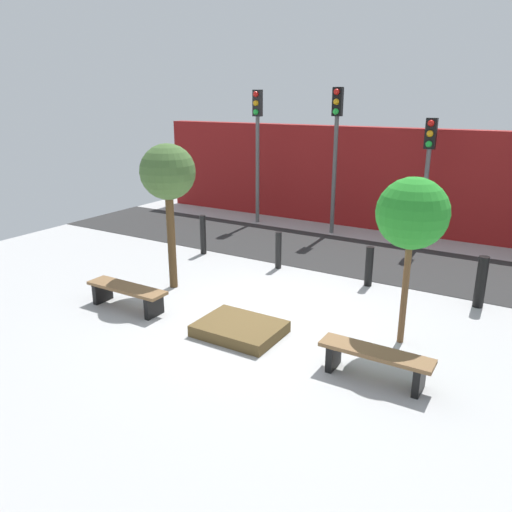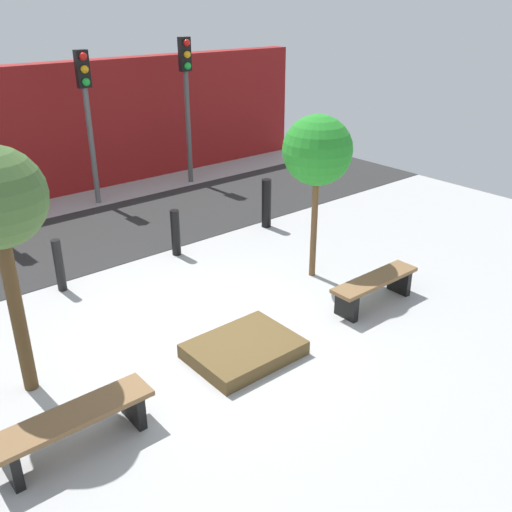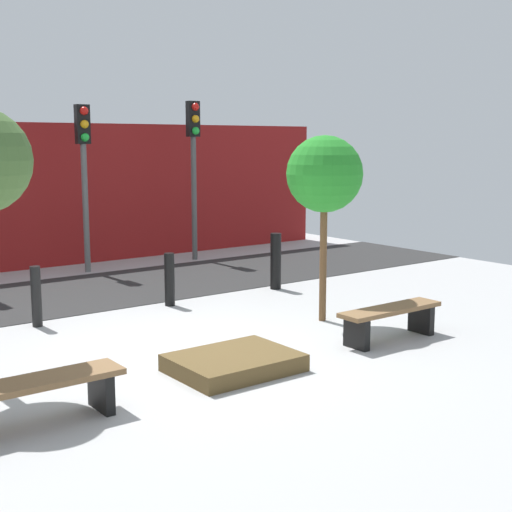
{
  "view_description": "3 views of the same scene",
  "coord_description": "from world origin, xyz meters",
  "px_view_note": "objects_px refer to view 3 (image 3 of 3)",
  "views": [
    {
      "loc": [
        4.27,
        -7.24,
        3.91
      ],
      "look_at": [
        -0.09,
        -0.03,
        1.21
      ],
      "focal_mm": 35.0,
      "sensor_mm": 36.0,
      "label": 1
    },
    {
      "loc": [
        -3.99,
        -5.76,
        4.41
      ],
      "look_at": [
        0.45,
        -0.44,
        1.25
      ],
      "focal_mm": 40.0,
      "sensor_mm": 36.0,
      "label": 2
    },
    {
      "loc": [
        -4.63,
        -7.31,
        2.67
      ],
      "look_at": [
        0.34,
        -0.7,
        1.33
      ],
      "focal_mm": 50.0,
      "sensor_mm": 36.0,
      "label": 3
    }
  ],
  "objects_px": {
    "bench_right": "(390,317)",
    "planter_bed": "(234,363)",
    "bollard_left": "(36,296)",
    "traffic_light_mid_east": "(84,157)",
    "bench_left": "(34,393)",
    "tree_behind_right_bench": "(324,175)",
    "bollard_right": "(276,261)",
    "traffic_light_east": "(194,151)",
    "bollard_center": "(170,279)"
  },
  "relations": [
    {
      "from": "tree_behind_right_bench",
      "to": "planter_bed",
      "type": "bearing_deg",
      "value": -154.68
    },
    {
      "from": "bench_left",
      "to": "traffic_light_east",
      "type": "height_order",
      "value": "traffic_light_east"
    },
    {
      "from": "bench_left",
      "to": "traffic_light_mid_east",
      "type": "distance_m",
      "value": 8.43
    },
    {
      "from": "traffic_light_east",
      "to": "tree_behind_right_bench",
      "type": "bearing_deg",
      "value": -103.87
    },
    {
      "from": "bollard_left",
      "to": "traffic_light_east",
      "type": "height_order",
      "value": "traffic_light_east"
    },
    {
      "from": "bench_left",
      "to": "tree_behind_right_bench",
      "type": "xyz_separation_m",
      "value": [
        4.89,
        1.36,
        1.85
      ]
    },
    {
      "from": "planter_bed",
      "to": "tree_behind_right_bench",
      "type": "xyz_separation_m",
      "value": [
        2.45,
        1.16,
        2.08
      ]
    },
    {
      "from": "bench_left",
      "to": "bollard_center",
      "type": "height_order",
      "value": "bollard_center"
    },
    {
      "from": "bench_right",
      "to": "traffic_light_mid_east",
      "type": "height_order",
      "value": "traffic_light_mid_east"
    },
    {
      "from": "tree_behind_right_bench",
      "to": "bollard_left",
      "type": "xyz_separation_m",
      "value": [
        -3.56,
        2.24,
        -1.73
      ]
    },
    {
      "from": "bollard_right",
      "to": "traffic_light_mid_east",
      "type": "relative_size",
      "value": 0.3
    },
    {
      "from": "bollard_left",
      "to": "traffic_light_east",
      "type": "relative_size",
      "value": 0.25
    },
    {
      "from": "traffic_light_east",
      "to": "bench_left",
      "type": "bearing_deg",
      "value": -131.14
    },
    {
      "from": "tree_behind_right_bench",
      "to": "bollard_right",
      "type": "bearing_deg",
      "value": 68.48
    },
    {
      "from": "bench_right",
      "to": "bollard_left",
      "type": "xyz_separation_m",
      "value": [
        -3.56,
        3.6,
        0.12
      ]
    },
    {
      "from": "bench_right",
      "to": "traffic_light_mid_east",
      "type": "xyz_separation_m",
      "value": [
        -1.14,
        7.27,
        2.03
      ]
    },
    {
      "from": "bollard_right",
      "to": "traffic_light_east",
      "type": "bearing_deg",
      "value": 81.07
    },
    {
      "from": "bench_right",
      "to": "planter_bed",
      "type": "bearing_deg",
      "value": 175.35
    },
    {
      "from": "bollard_right",
      "to": "traffic_light_mid_east",
      "type": "bearing_deg",
      "value": 118.88
    },
    {
      "from": "bollard_left",
      "to": "traffic_light_mid_east",
      "type": "bearing_deg",
      "value": 56.72
    },
    {
      "from": "bollard_left",
      "to": "traffic_light_mid_east",
      "type": "distance_m",
      "value": 4.79
    },
    {
      "from": "bench_right",
      "to": "bollard_left",
      "type": "distance_m",
      "value": 5.06
    },
    {
      "from": "bollard_center",
      "to": "traffic_light_mid_east",
      "type": "bearing_deg",
      "value": 87.0
    },
    {
      "from": "bench_right",
      "to": "tree_behind_right_bench",
      "type": "xyz_separation_m",
      "value": [
        0.0,
        1.36,
        1.85
      ]
    },
    {
      "from": "bench_left",
      "to": "bench_right",
      "type": "bearing_deg",
      "value": -0.03
    },
    {
      "from": "bench_right",
      "to": "traffic_light_east",
      "type": "bearing_deg",
      "value": 78.67
    },
    {
      "from": "bollard_left",
      "to": "traffic_light_east",
      "type": "bearing_deg",
      "value": 36.23
    },
    {
      "from": "bench_left",
      "to": "tree_behind_right_bench",
      "type": "relative_size",
      "value": 0.62
    },
    {
      "from": "bench_left",
      "to": "tree_behind_right_bench",
      "type": "height_order",
      "value": "tree_behind_right_bench"
    },
    {
      "from": "planter_bed",
      "to": "bollard_left",
      "type": "xyz_separation_m",
      "value": [
        -1.11,
        3.4,
        0.34
      ]
    },
    {
      "from": "bollard_left",
      "to": "bollard_center",
      "type": "distance_m",
      "value": 2.22
    },
    {
      "from": "tree_behind_right_bench",
      "to": "bollard_right",
      "type": "xyz_separation_m",
      "value": [
        0.88,
        2.24,
        -1.67
      ]
    },
    {
      "from": "tree_behind_right_bench",
      "to": "bollard_center",
      "type": "relative_size",
      "value": 3.16
    },
    {
      "from": "planter_bed",
      "to": "bollard_right",
      "type": "height_order",
      "value": "bollard_right"
    },
    {
      "from": "bollard_right",
      "to": "traffic_light_east",
      "type": "relative_size",
      "value": 0.29
    },
    {
      "from": "tree_behind_right_bench",
      "to": "traffic_light_mid_east",
      "type": "distance_m",
      "value": 6.03
    },
    {
      "from": "bollard_left",
      "to": "traffic_light_mid_east",
      "type": "height_order",
      "value": "traffic_light_mid_east"
    },
    {
      "from": "bench_right",
      "to": "bollard_right",
      "type": "xyz_separation_m",
      "value": [
        0.88,
        3.6,
        0.19
      ]
    },
    {
      "from": "planter_bed",
      "to": "bollard_left",
      "type": "relative_size",
      "value": 1.59
    },
    {
      "from": "bench_left",
      "to": "bench_right",
      "type": "height_order",
      "value": "bench_right"
    },
    {
      "from": "bench_left",
      "to": "bollard_left",
      "type": "xyz_separation_m",
      "value": [
        1.34,
        3.6,
        0.12
      ]
    },
    {
      "from": "bench_right",
      "to": "tree_behind_right_bench",
      "type": "relative_size",
      "value": 0.59
    },
    {
      "from": "bench_right",
      "to": "bollard_right",
      "type": "height_order",
      "value": "bollard_right"
    },
    {
      "from": "bollard_left",
      "to": "bollard_right",
      "type": "xyz_separation_m",
      "value": [
        4.44,
        0.0,
        0.07
      ]
    },
    {
      "from": "bollard_center",
      "to": "planter_bed",
      "type": "bearing_deg",
      "value": -108.09
    },
    {
      "from": "bollard_right",
      "to": "traffic_light_mid_east",
      "type": "height_order",
      "value": "traffic_light_mid_east"
    },
    {
      "from": "bench_right",
      "to": "tree_behind_right_bench",
      "type": "height_order",
      "value": "tree_behind_right_bench"
    },
    {
      "from": "bench_left",
      "to": "traffic_light_east",
      "type": "relative_size",
      "value": 0.48
    },
    {
      "from": "planter_bed",
      "to": "traffic_light_east",
      "type": "relative_size",
      "value": 0.4
    },
    {
      "from": "bollard_left",
      "to": "bollard_center",
      "type": "bearing_deg",
      "value": 0.0
    }
  ]
}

